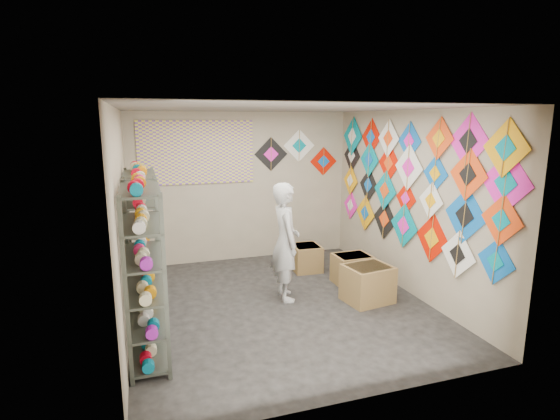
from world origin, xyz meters
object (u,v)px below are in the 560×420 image
object	(u,v)px
carton_a	(368,284)
carton_b	(352,269)
shelf_rack_front	(145,274)
carton_c	(306,258)
shelf_rack_back	(143,242)
shopkeeper	(285,242)

from	to	relation	value
carton_a	carton_b	distance (m)	0.72
shelf_rack_front	carton_c	xyz separation A→B (m)	(2.66, 2.10, -0.73)
carton_a	shelf_rack_back	bearing A→B (deg)	158.18
shelf_rack_back	carton_b	world-z (taller)	shelf_rack_back
carton_b	carton_c	distance (m)	0.93
shelf_rack_back	carton_a	size ratio (longest dim) A/B	3.00
carton_c	carton_b	bearing A→B (deg)	-56.71
shelf_rack_back	carton_c	xyz separation A→B (m)	(2.66, 0.80, -0.73)
shelf_rack_front	carton_a	distance (m)	3.15
carton_b	shelf_rack_back	bearing A→B (deg)	178.75
carton_a	carton_c	size ratio (longest dim) A/B	1.24
shopkeeper	shelf_rack_back	bearing A→B (deg)	86.45
shelf_rack_front	carton_b	bearing A→B (deg)	22.47
shelf_rack_front	carton_a	xyz separation A→B (m)	(3.01, 0.59, -0.69)
shopkeeper	carton_b	distance (m)	1.37
carton_c	shopkeeper	bearing A→B (deg)	-122.53
carton_a	shopkeeper	bearing A→B (deg)	147.83
shopkeeper	carton_a	bearing A→B (deg)	-110.16
carton_b	carton_c	xyz separation A→B (m)	(-0.47, 0.80, -0.01)
shopkeeper	carton_a	distance (m)	1.32
shelf_rack_front	shopkeeper	bearing A→B (deg)	28.78
shelf_rack_back	carton_a	xyz separation A→B (m)	(3.01, -0.71, -0.69)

